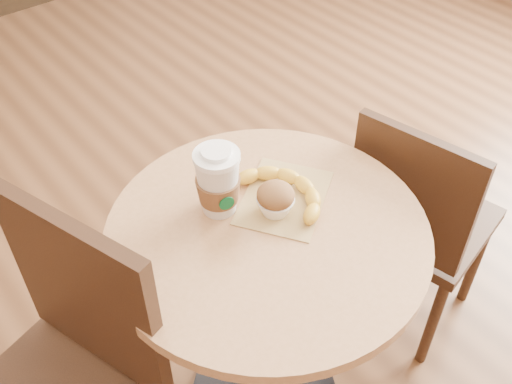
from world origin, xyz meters
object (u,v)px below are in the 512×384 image
Objects in this scene: coffee_cup at (218,183)px; banana at (287,190)px; muffin at (276,199)px; cafe_table at (266,288)px; chair_right at (417,221)px.

coffee_cup reaches higher than banana.
muffin is 0.35× the size of banana.
muffin is at bearing -29.68° from coffee_cup.
chair_right is at bearing -4.39° from cafe_table.
coffee_cup reaches higher than chair_right.
chair_right is 0.60m from muffin.
coffee_cup is at bearing 110.92° from cafe_table.
muffin is at bearing 69.81° from chair_right.
banana is (0.05, 0.02, -0.02)m from muffin.
muffin is 0.06m from banana.
chair_right reaches higher than cafe_table.
chair_right and muffin have the same top height.
banana is at bearing 65.94° from chair_right.
banana is at bearing 26.56° from cafe_table.
coffee_cup is (-0.58, 0.16, 0.37)m from chair_right.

